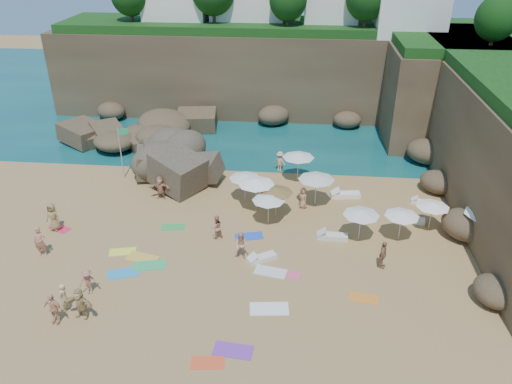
# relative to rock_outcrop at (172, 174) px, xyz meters

# --- Properties ---
(ground) EXTENTS (120.00, 120.00, 0.00)m
(ground) POSITION_rel_rock_outcrop_xyz_m (5.10, -8.94, 0.00)
(ground) COLOR tan
(ground) RESTS_ON ground
(seawater) EXTENTS (120.00, 120.00, 0.00)m
(seawater) POSITION_rel_rock_outcrop_xyz_m (5.10, 21.06, 0.00)
(seawater) COLOR #0C4751
(seawater) RESTS_ON ground
(cliff_back) EXTENTS (44.00, 8.00, 8.00)m
(cliff_back) POSITION_rel_rock_outcrop_xyz_m (7.10, 16.06, 4.00)
(cliff_back) COLOR brown
(cliff_back) RESTS_ON ground
(cliff_right) EXTENTS (8.00, 30.00, 8.00)m
(cliff_right) POSITION_rel_rock_outcrop_xyz_m (24.10, -0.94, 4.00)
(cliff_right) COLOR brown
(cliff_right) RESTS_ON ground
(cliff_corner) EXTENTS (10.00, 12.00, 8.00)m
(cliff_corner) POSITION_rel_rock_outcrop_xyz_m (22.10, 11.06, 4.00)
(cliff_corner) COLOR brown
(cliff_corner) RESTS_ON ground
(rock_promontory) EXTENTS (12.00, 7.00, 2.00)m
(rock_promontory) POSITION_rel_rock_outcrop_xyz_m (-5.90, 7.06, 0.00)
(rock_promontory) COLOR brown
(rock_promontory) RESTS_ON ground
(clifftop_trees) EXTENTS (35.60, 23.82, 4.40)m
(clifftop_trees) POSITION_rel_rock_outcrop_xyz_m (9.88, 10.58, 11.26)
(clifftop_trees) COLOR #11380F
(clifftop_trees) RESTS_ON ground
(marina_masts) EXTENTS (3.10, 0.10, 6.00)m
(marina_masts) POSITION_rel_rock_outcrop_xyz_m (-11.40, 21.06, 3.00)
(marina_masts) COLOR white
(marina_masts) RESTS_ON ground
(rock_outcrop) EXTENTS (8.26, 6.86, 2.91)m
(rock_outcrop) POSITION_rel_rock_outcrop_xyz_m (0.00, 0.00, 0.00)
(rock_outcrop) COLOR brown
(rock_outcrop) RESTS_ON ground
(flag_pole) EXTENTS (0.78, 0.28, 4.09)m
(flag_pole) POSITION_rel_rock_outcrop_xyz_m (-3.36, -0.87, 2.61)
(flag_pole) COLOR silver
(flag_pole) RESTS_ON ground
(parasol_0) EXTENTS (2.45, 2.45, 2.31)m
(parasol_0) POSITION_rel_rock_outcrop_xyz_m (7.01, -4.71, 2.12)
(parasol_0) COLOR silver
(parasol_0) RESTS_ON ground
(parasol_1) EXTENTS (2.19, 2.19, 2.07)m
(parasol_1) POSITION_rel_rock_outcrop_xyz_m (6.11, -3.52, 1.90)
(parasol_1) COLOR silver
(parasol_1) RESTS_ON ground
(parasol_2) EXTENTS (2.39, 2.39, 2.26)m
(parasol_2) POSITION_rel_rock_outcrop_xyz_m (9.68, -0.06, 2.07)
(parasol_2) COLOR silver
(parasol_2) RESTS_ON ground
(parasol_4) EXTENTS (2.06, 2.06, 1.95)m
(parasol_4) POSITION_rel_rock_outcrop_xyz_m (18.12, -6.13, 1.79)
(parasol_4) COLOR silver
(parasol_4) RESTS_ON ground
(parasol_5) EXTENTS (2.12, 2.12, 2.00)m
(parasol_5) POSITION_rel_rock_outcrop_xyz_m (7.94, -6.38, 1.84)
(parasol_5) COLOR silver
(parasol_5) RESTS_ON ground
(parasol_6) EXTENTS (2.21, 2.21, 2.09)m
(parasol_6) POSITION_rel_rock_outcrop_xyz_m (8.37, -5.42, 1.92)
(parasol_6) COLOR silver
(parasol_6) RESTS_ON ground
(parasol_7) EXTENTS (2.48, 2.48, 2.35)m
(parasol_7) POSITION_rel_rock_outcrop_xyz_m (10.96, -3.71, 2.16)
(parasol_7) COLOR silver
(parasol_7) RESTS_ON ground
(parasol_8) EXTENTS (2.42, 2.42, 2.29)m
(parasol_8) POSITION_rel_rock_outcrop_xyz_m (20.85, -7.28, 2.10)
(parasol_8) COLOR silver
(parasol_8) RESTS_ON ground
(parasol_9) EXTENTS (2.21, 2.21, 2.09)m
(parasol_9) POSITION_rel_rock_outcrop_xyz_m (13.59, -7.75, 1.92)
(parasol_9) COLOR silver
(parasol_9) RESTS_ON ground
(parasol_11) EXTENTS (2.10, 2.10, 1.98)m
(parasol_11) POSITION_rel_rock_outcrop_xyz_m (16.03, -7.48, 1.82)
(parasol_11) COLOR silver
(parasol_11) RESTS_ON ground
(lounger_0) EXTENTS (2.06, 1.16, 0.30)m
(lounger_0) POSITION_rel_rock_outcrop_xyz_m (7.01, -1.58, 0.15)
(lounger_0) COLOR silver
(lounger_0) RESTS_ON ground
(lounger_1) EXTENTS (2.13, 0.95, 0.32)m
(lounger_1) POSITION_rel_rock_outcrop_xyz_m (13.12, -2.36, 0.16)
(lounger_1) COLOR white
(lounger_1) RESTS_ON ground
(lounger_2) EXTENTS (1.88, 0.89, 0.28)m
(lounger_2) POSITION_rel_rock_outcrop_xyz_m (17.12, -5.35, 0.14)
(lounger_2) COLOR white
(lounger_2) RESTS_ON ground
(lounger_3) EXTENTS (1.91, 0.71, 0.29)m
(lounger_3) POSITION_rel_rock_outcrop_xyz_m (11.99, -7.79, 0.15)
(lounger_3) COLOR silver
(lounger_3) RESTS_ON ground
(lounger_4) EXTENTS (1.61, 0.84, 0.24)m
(lounger_4) POSITION_rel_rock_outcrop_xyz_m (18.36, -2.84, 0.12)
(lounger_4) COLOR white
(lounger_4) RESTS_ON ground
(lounger_5) EXTENTS (1.76, 1.40, 0.27)m
(lounger_5) POSITION_rel_rock_outcrop_xyz_m (7.88, -10.44, 0.13)
(lounger_5) COLOR silver
(lounger_5) RESTS_ON ground
(towel_0) EXTENTS (1.96, 1.42, 0.03)m
(towel_0) POSITION_rel_rock_outcrop_xyz_m (0.34, -12.42, 0.02)
(towel_0) COLOR #2895D9
(towel_0) RESTS_ON ground
(towel_2) EXTENTS (1.57, 0.90, 0.03)m
(towel_2) POSITION_rel_rock_outcrop_xyz_m (6.13, -18.29, 0.01)
(towel_2) COLOR #FD5228
(towel_2) RESTS_ON ground
(towel_3) EXTENTS (2.02, 1.32, 0.03)m
(towel_3) POSITION_rel_rock_outcrop_xyz_m (1.57, -11.60, 0.02)
(towel_3) COLOR #33B267
(towel_3) RESTS_ON ground
(towel_4) EXTENTS (1.67, 1.09, 0.03)m
(towel_4) POSITION_rel_rock_outcrop_xyz_m (-0.38, -10.42, 0.01)
(towel_4) COLOR #FEFD42
(towel_4) RESTS_ON ground
(towel_5) EXTENTS (2.05, 1.19, 0.03)m
(towel_5) POSITION_rel_rock_outcrop_xyz_m (8.59, -14.54, 0.02)
(towel_5) COLOR white
(towel_5) RESTS_ON ground
(towel_6) EXTENTS (1.88, 1.08, 0.03)m
(towel_6) POSITION_rel_rock_outcrop_xyz_m (7.15, -17.47, 0.02)
(towel_6) COLOR purple
(towel_6) RESTS_ON ground
(towel_7) EXTENTS (1.62, 1.26, 0.03)m
(towel_7) POSITION_rel_rock_outcrop_xyz_m (-5.23, -8.30, 0.01)
(towel_7) COLOR #EE2A4D
(towel_7) RESTS_ON ground
(towel_8) EXTENTS (1.90, 1.28, 0.03)m
(towel_8) POSITION_rel_rock_outcrop_xyz_m (6.87, -8.08, 0.02)
(towel_8) COLOR blue
(towel_8) RESTS_ON ground
(towel_9) EXTENTS (1.73, 1.11, 0.03)m
(towel_9) POSITION_rel_rock_outcrop_xyz_m (9.36, -11.62, 0.01)
(towel_9) COLOR #E65971
(towel_9) RESTS_ON ground
(towel_10) EXTENTS (1.60, 1.00, 0.03)m
(towel_10) POSITION_rel_rock_outcrop_xyz_m (13.41, -13.27, 0.01)
(towel_10) COLOR orange
(towel_10) RESTS_ON ground
(towel_11) EXTENTS (1.58, 0.96, 0.03)m
(towel_11) POSITION_rel_rock_outcrop_xyz_m (1.93, -7.48, 0.01)
(towel_11) COLOR green
(towel_11) RESTS_ON ground
(towel_12) EXTENTS (1.99, 1.32, 0.03)m
(towel_12) POSITION_rel_rock_outcrop_xyz_m (0.96, -10.93, 0.02)
(towel_12) COLOR gold
(towel_12) RESTS_ON ground
(towel_13) EXTENTS (1.91, 1.21, 0.03)m
(towel_13) POSITION_rel_rock_outcrop_xyz_m (8.44, -11.51, 0.02)
(towel_13) COLOR silver
(towel_13) RESTS_ON ground
(person_stand_0) EXTENTS (0.74, 0.53, 1.92)m
(person_stand_0) POSITION_rel_rock_outcrop_xyz_m (-4.89, -11.19, 0.96)
(person_stand_0) COLOR tan
(person_stand_0) RESTS_ON ground
(person_stand_1) EXTENTS (0.94, 0.86, 1.56)m
(person_stand_1) POSITION_rel_rock_outcrop_xyz_m (4.91, -8.40, 0.78)
(person_stand_1) COLOR tan
(person_stand_1) RESTS_ON ground
(person_stand_2) EXTENTS (1.14, 0.93, 1.65)m
(person_stand_2) POSITION_rel_rock_outcrop_xyz_m (8.29, 1.37, 0.83)
(person_stand_2) COLOR tan
(person_stand_2) RESTS_ON ground
(person_stand_3) EXTENTS (0.72, 1.07, 1.68)m
(person_stand_3) POSITION_rel_rock_outcrop_xyz_m (14.64, -10.47, 0.84)
(person_stand_3) COLOR #976A4B
(person_stand_3) RESTS_ON ground
(person_stand_4) EXTENTS (0.75, 0.84, 1.52)m
(person_stand_4) POSITION_rel_rock_outcrop_xyz_m (10.13, -4.19, 0.76)
(person_stand_4) COLOR tan
(person_stand_4) RESTS_ON ground
(person_stand_5) EXTENTS (1.58, 0.46, 1.70)m
(person_stand_5) POSITION_rel_rock_outcrop_xyz_m (0.18, -3.80, 0.85)
(person_stand_5) COLOR tan
(person_stand_5) RESTS_ON ground
(person_stand_6) EXTENTS (0.46, 0.64, 1.62)m
(person_stand_6) POSITION_rel_rock_outcrop_xyz_m (-1.53, -15.59, 0.81)
(person_stand_6) COLOR #E2BC80
(person_stand_6) RESTS_ON ground
(person_lie_0) EXTENTS (1.41, 1.68, 0.38)m
(person_lie_0) POSITION_rel_rock_outcrop_xyz_m (-0.86, -14.20, 0.19)
(person_lie_0) COLOR #B06C58
(person_lie_0) RESTS_ON ground
(person_lie_1) EXTENTS (1.26, 1.83, 0.41)m
(person_lie_1) POSITION_rel_rock_outcrop_xyz_m (-1.64, -16.48, 0.21)
(person_lie_1) COLOR #E3AA81
(person_lie_1) RESTS_ON ground
(person_lie_2) EXTENTS (1.20, 1.96, 0.49)m
(person_lie_2) POSITION_rel_rock_outcrop_xyz_m (-5.39, -8.46, 0.24)
(person_lie_2) COLOR olive
(person_lie_2) RESTS_ON ground
(person_lie_3) EXTENTS (1.87, 1.97, 0.45)m
(person_lie_3) POSITION_rel_rock_outcrop_xyz_m (-0.51, -16.00, 0.22)
(person_lie_3) COLOR tan
(person_lie_3) RESTS_ON ground
(person_lie_5) EXTENTS (1.13, 1.79, 0.63)m
(person_lie_5) POSITION_rel_rock_outcrop_xyz_m (6.68, -10.35, 0.31)
(person_lie_5) COLOR #DDA27D
(person_lie_5) RESTS_ON ground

